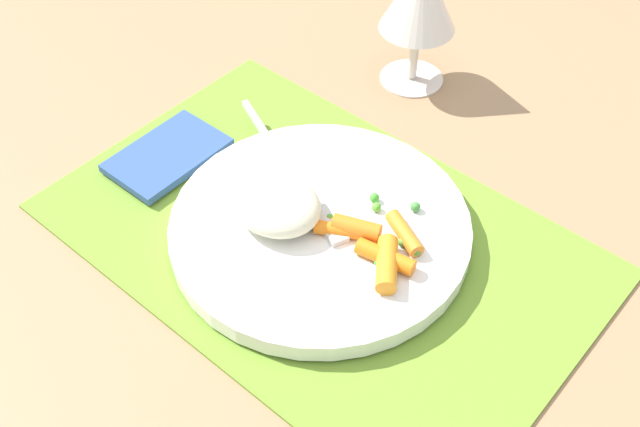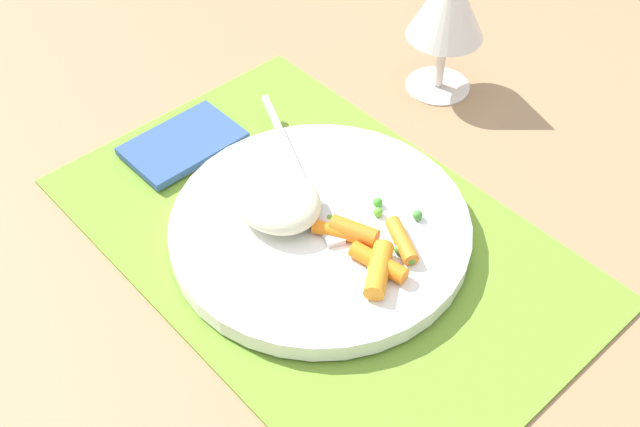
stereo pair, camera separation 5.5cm
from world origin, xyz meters
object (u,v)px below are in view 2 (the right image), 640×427
fork (303,181)px  wine_glass (448,5)px  plate (320,228)px  carrot_portion (371,250)px  rice_mound (276,200)px  napkin (183,144)px

fork → wine_glass: size_ratio=1.38×
plate → carrot_portion: size_ratio=2.68×
carrot_portion → wine_glass: (-0.14, 0.24, 0.07)m
fork → wine_glass: (-0.03, 0.22, 0.07)m
fork → plate: bearing=-24.0°
plate → fork: size_ratio=1.32×
carrot_portion → rice_mound: bearing=-164.4°
carrot_portion → napkin: (-0.23, -0.02, -0.02)m
rice_mound → wine_glass: size_ratio=0.59×
fork → wine_glass: bearing=98.4°
wine_glass → napkin: bearing=-110.4°
napkin → rice_mound: bearing=-0.1°
plate → carrot_portion: carrot_portion is taller
rice_mound → wine_glass: (-0.05, 0.26, 0.06)m
plate → napkin: (-0.18, -0.02, -0.00)m
rice_mound → carrot_portion: rice_mound is taller
plate → rice_mound: (-0.03, -0.02, 0.03)m
wine_glass → rice_mound: bearing=-80.2°
wine_glass → napkin: (-0.10, -0.26, -0.09)m
carrot_portion → wine_glass: 0.28m
carrot_portion → napkin: 0.24m
plate → carrot_portion: 0.06m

